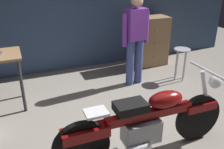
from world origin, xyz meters
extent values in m
plane|color=gray|center=(0.00, 0.00, 0.00)|extent=(12.00, 12.00, 0.00)
cylinder|color=#2D2D33|center=(-1.25, 1.26, 0.43)|extent=(0.05, 0.05, 0.86)
cylinder|color=#2D2D33|center=(-1.25, 1.78, 0.43)|extent=(0.05, 0.05, 0.86)
cylinder|color=black|center=(0.79, -0.31, 0.32)|extent=(0.64, 0.08, 0.64)
cylinder|color=black|center=(-0.76, -0.29, 0.32)|extent=(0.64, 0.08, 0.64)
cube|color=maroon|center=(0.79, -0.31, 0.50)|extent=(0.44, 0.15, 0.10)
cube|color=maroon|center=(-0.71, -0.29, 0.50)|extent=(0.52, 0.19, 0.12)
cube|color=gray|center=(-0.04, -0.30, 0.34)|extent=(0.44, 0.25, 0.28)
cube|color=maroon|center=(0.06, -0.30, 0.55)|extent=(1.10, 0.12, 0.10)
ellipsoid|color=maroon|center=(0.26, -0.30, 0.70)|extent=(0.44, 0.23, 0.20)
cube|color=black|center=(-0.19, -0.30, 0.70)|extent=(0.36, 0.25, 0.10)
cube|color=silver|center=(-0.59, -0.29, 0.72)|extent=(0.24, 0.20, 0.03)
cylinder|color=silver|center=(0.85, -0.31, 0.65)|extent=(0.26, 0.05, 0.68)
cylinder|color=silver|center=(0.81, -0.31, 0.98)|extent=(0.04, 0.60, 0.03)
sphere|color=silver|center=(0.97, -0.31, 0.80)|extent=(0.16, 0.16, 0.16)
cylinder|color=#404F90|center=(0.90, 1.54, 0.44)|extent=(0.15, 0.15, 0.88)
cylinder|color=#404F90|center=(0.71, 1.51, 0.44)|extent=(0.15, 0.15, 0.88)
cube|color=#72339E|center=(0.81, 1.52, 1.16)|extent=(0.41, 0.27, 0.56)
cylinder|color=#72339E|center=(1.04, 1.56, 1.08)|extent=(0.09, 0.09, 0.58)
cylinder|color=#72339E|center=(0.57, 1.49, 1.08)|extent=(0.09, 0.09, 0.58)
sphere|color=tan|center=(0.81, 1.52, 1.56)|extent=(0.22, 0.22, 0.22)
cylinder|color=#B2B2B7|center=(1.75, 1.34, 0.63)|extent=(0.32, 0.32, 0.02)
cylinder|color=#B2B2B7|center=(1.86, 1.34, 0.31)|extent=(0.02, 0.02, 0.62)
cylinder|color=#B2B2B7|center=(1.75, 1.45, 0.31)|extent=(0.02, 0.02, 0.62)
cylinder|color=#B2B2B7|center=(1.64, 1.34, 0.31)|extent=(0.02, 0.02, 0.62)
cylinder|color=#B2B2B7|center=(1.75, 1.23, 0.31)|extent=(0.02, 0.02, 0.62)
cube|color=#99724C|center=(1.58, 2.30, 0.55)|extent=(0.80, 0.44, 1.10)
sphere|color=tan|center=(1.58, 2.07, 0.85)|extent=(0.04, 0.04, 0.04)
sphere|color=tan|center=(1.58, 2.07, 0.55)|extent=(0.04, 0.04, 0.04)
sphere|color=tan|center=(1.58, 2.07, 0.25)|extent=(0.04, 0.04, 0.04)
torus|color=#2D51AD|center=(-1.48, 1.41, 0.96)|extent=(0.06, 0.01, 0.06)
camera|label=1|loc=(-1.27, -2.38, 2.12)|focal=39.66mm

